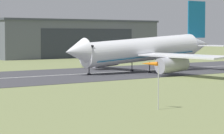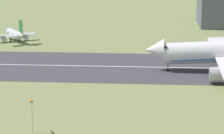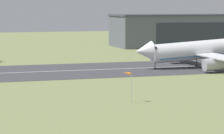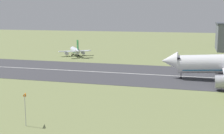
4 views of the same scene
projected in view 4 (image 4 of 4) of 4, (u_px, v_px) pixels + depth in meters
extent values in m
plane|color=#7A8451|center=(31.00, 134.00, 58.52)|extent=(652.44, 652.44, 0.00)
cube|color=#3D3D42|center=(116.00, 73.00, 118.64)|extent=(412.44, 40.70, 0.06)
cube|color=silver|center=(116.00, 73.00, 118.64)|extent=(371.19, 0.70, 0.01)
cone|color=white|center=(170.00, 61.00, 108.70)|extent=(6.22, 6.46, 6.62)
cube|color=black|center=(179.00, 57.00, 107.58)|extent=(1.28, 5.37, 0.51)
cylinder|color=black|center=(181.00, 74.00, 108.32)|extent=(0.24, 0.24, 2.97)
cylinder|color=black|center=(181.00, 78.00, 108.54)|extent=(0.84, 0.84, 0.44)
cylinder|color=silver|center=(75.00, 50.00, 164.88)|extent=(9.29, 12.19, 2.74)
cone|color=silver|center=(72.00, 49.00, 172.03)|extent=(3.65, 3.57, 2.74)
cone|color=silver|center=(78.00, 51.00, 157.27)|extent=(3.87, 4.11, 2.47)
cube|color=black|center=(73.00, 48.00, 170.66)|extent=(2.55, 2.20, 0.44)
cube|color=#1E7238|center=(75.00, 52.00, 165.01)|extent=(8.48, 11.04, 0.20)
cube|color=silver|center=(84.00, 51.00, 166.71)|extent=(7.25, 5.81, 0.40)
cylinder|color=#A8A8B2|center=(83.00, 53.00, 167.14)|extent=(3.38, 3.92, 1.70)
cube|color=silver|center=(65.00, 51.00, 163.70)|extent=(7.25, 5.81, 0.40)
cylinder|color=#A8A8B2|center=(66.00, 53.00, 164.48)|extent=(3.38, 3.92, 1.70)
cube|color=#1E7238|center=(78.00, 45.00, 157.18)|extent=(1.87, 2.65, 4.66)
cube|color=silver|center=(85.00, 51.00, 158.42)|extent=(4.94, 4.49, 0.24)
cube|color=silver|center=(71.00, 51.00, 156.32)|extent=(4.94, 4.49, 0.24)
cylinder|color=black|center=(73.00, 53.00, 170.13)|extent=(0.24, 0.24, 1.73)
cylinder|color=black|center=(73.00, 54.00, 170.24)|extent=(0.84, 0.84, 0.44)
cylinder|color=black|center=(78.00, 54.00, 165.53)|extent=(0.24, 0.24, 1.73)
cylinder|color=black|center=(78.00, 56.00, 165.64)|extent=(0.84, 0.84, 0.44)
cylinder|color=black|center=(72.00, 55.00, 164.54)|extent=(0.24, 0.24, 1.73)
cylinder|color=black|center=(72.00, 56.00, 164.65)|extent=(0.84, 0.84, 0.44)
cylinder|color=#B7B7BC|center=(25.00, 110.00, 62.35)|extent=(0.14, 0.14, 6.53)
cone|color=orange|center=(25.00, 94.00, 63.17)|extent=(1.59, 2.48, 0.60)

